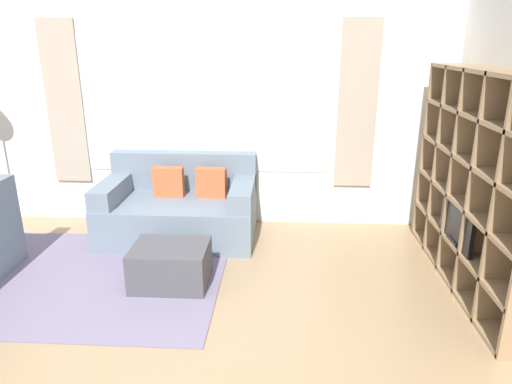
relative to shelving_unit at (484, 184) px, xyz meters
name	(u,v)px	position (x,y,z in m)	size (l,w,h in m)	color
wall_back	(209,112)	(-2.64, 1.42, 0.40)	(6.82, 0.11, 2.70)	white
area_rug	(77,277)	(-3.71, -0.16, -0.96)	(2.77, 1.99, 0.01)	slate
shelving_unit	(484,184)	(0.00, 0.00, 0.00)	(0.39, 2.29, 1.94)	#515660
couch_main	(180,209)	(-2.93, 0.89, -0.63)	(1.71, 0.99, 0.91)	slate
ottoman	(171,265)	(-2.78, -0.22, -0.77)	(0.69, 0.54, 0.38)	#47474C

